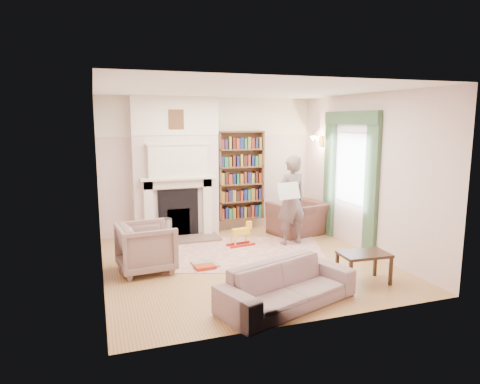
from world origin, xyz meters
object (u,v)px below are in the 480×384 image
object	(u,v)px
man_reading	(291,201)
coffee_table	(363,268)
armchair_reading	(298,218)
armchair_left	(146,247)
sofa	(287,285)
bookcase	(241,175)
paraffin_heater	(166,233)
rocking_horse	(241,234)

from	to	relation	value
man_reading	coffee_table	xyz separation A→B (m)	(0.16, -2.12, -0.62)
armchair_reading	man_reading	bearing A→B (deg)	38.93
armchair_left	man_reading	world-z (taller)	man_reading
sofa	coffee_table	distance (m)	1.42
bookcase	armchair_left	distance (m)	3.11
man_reading	paraffin_heater	world-z (taller)	man_reading
armchair_reading	paraffin_heater	distance (m)	2.73
sofa	paraffin_heater	world-z (taller)	paraffin_heater
bookcase	sofa	bearing A→B (deg)	-100.18
paraffin_heater	rocking_horse	size ratio (longest dim) A/B	1.05
armchair_left	rocking_horse	xyz separation A→B (m)	(1.83, 0.79, -0.15)
armchair_reading	rocking_horse	size ratio (longest dim) A/B	1.98
armchair_reading	man_reading	world-z (taller)	man_reading
man_reading	rocking_horse	world-z (taller)	man_reading
man_reading	coffee_table	size ratio (longest dim) A/B	2.42
rocking_horse	coffee_table	bearing A→B (deg)	-73.64
armchair_reading	man_reading	xyz separation A→B (m)	(-0.45, -0.60, 0.51)
sofa	armchair_left	bearing A→B (deg)	110.49
bookcase	sofa	world-z (taller)	bookcase
armchair_left	sofa	size ratio (longest dim) A/B	0.45
armchair_left	bookcase	bearing A→B (deg)	-54.49
paraffin_heater	armchair_left	bearing A→B (deg)	-112.85
rocking_horse	bookcase	bearing A→B (deg)	62.06
man_reading	armchair_reading	bearing A→B (deg)	-135.32
armchair_left	sofa	world-z (taller)	armchair_left
armchair_left	paraffin_heater	world-z (taller)	armchair_left
coffee_table	rocking_horse	xyz separation A→B (m)	(-1.10, 2.30, 0.00)
armchair_reading	paraffin_heater	bearing A→B (deg)	-12.88
armchair_left	man_reading	size ratio (longest dim) A/B	0.50
armchair_reading	paraffin_heater	xyz separation A→B (m)	(-2.73, -0.06, -0.06)
sofa	man_reading	xyz separation A→B (m)	(1.22, 2.47, 0.58)
paraffin_heater	man_reading	bearing A→B (deg)	-13.24
coffee_table	paraffin_heater	distance (m)	3.61
armchair_left	paraffin_heater	bearing A→B (deg)	-29.18
coffee_table	armchair_left	bearing A→B (deg)	155.96
sofa	man_reading	size ratio (longest dim) A/B	1.10
armchair_reading	sofa	xyz separation A→B (m)	(-1.67, -3.07, -0.07)
bookcase	coffee_table	world-z (taller)	bookcase
bookcase	rocking_horse	world-z (taller)	bookcase
man_reading	coffee_table	bearing A→B (deg)	85.83
sofa	rocking_horse	xyz separation A→B (m)	(0.28, 2.65, -0.04)
armchair_reading	coffee_table	bearing A→B (deg)	69.69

